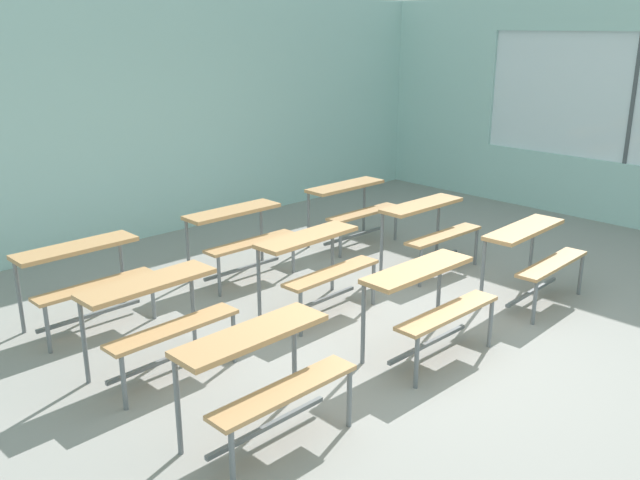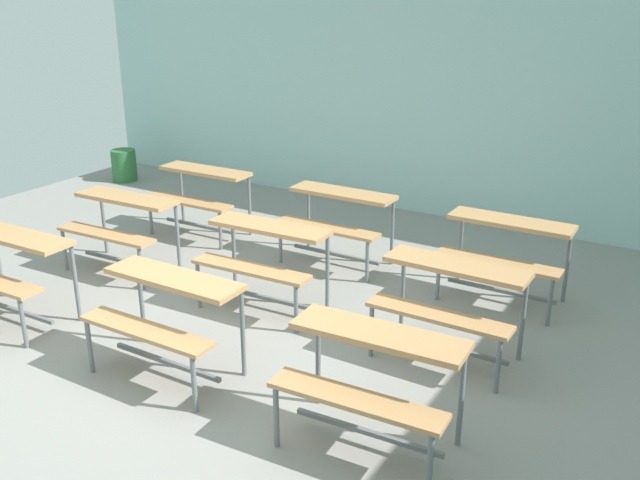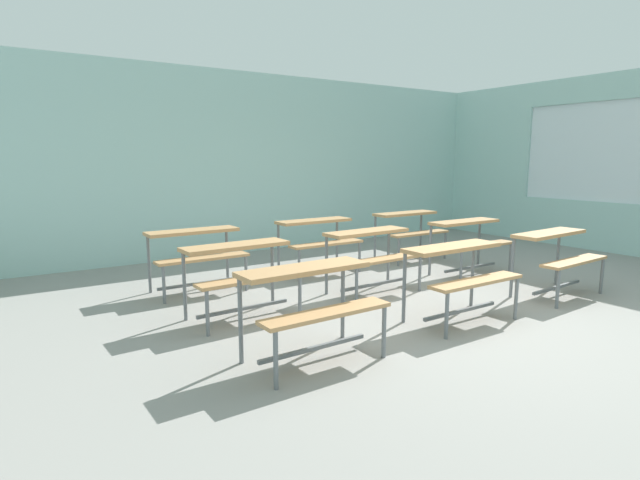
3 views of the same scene
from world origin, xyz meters
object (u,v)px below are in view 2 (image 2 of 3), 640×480
Objects in this scene: desk_bench_r0c2 at (371,365)px; desk_bench_r1c2 at (450,290)px; desk_bench_r2c1 at (337,211)px; trash_bin at (124,165)px; desk_bench_r1c1 at (263,248)px; desk_bench_r2c2 at (506,242)px; desk_bench_r2c0 at (200,186)px; desk_bench_r0c0 at (7,258)px; desk_bench_r1c0 at (120,216)px; desk_bench_r0c1 at (165,304)px.

desk_bench_r1c2 is (0.01, 1.28, 0.00)m from desk_bench_r0c2.
desk_bench_r2c1 is 4.39m from trash_bin.
desk_bench_r1c1 is 1.02× the size of desk_bench_r2c2.
desk_bench_r2c0 is 2.45× the size of trash_bin.
desk_bench_r1c1 is 2.48× the size of trash_bin.
desk_bench_r1c0 is (-0.01, 1.28, 0.00)m from desk_bench_r0c0.
desk_bench_r2c0 is at bearing -25.94° from trash_bin.
trash_bin is at bearing 122.72° from desk_bench_r0c0.
desk_bench_r1c1 is at bearing -91.97° from desk_bench_r2c1.
desk_bench_r1c2 is 1.00× the size of desk_bench_r2c2.
desk_bench_r0c1 is 1.67m from desk_bench_r0c2.
desk_bench_r2c1 is (-1.68, 1.24, 0.00)m from desk_bench_r1c2.
desk_bench_r2c2 is (3.50, 0.02, 0.00)m from desk_bench_r2c0.
desk_bench_r1c1 is at bearing 140.06° from desk_bench_r0c2.
desk_bench_r0c0 is 1.01× the size of desk_bench_r2c2.
desk_bench_r2c0 reaches higher than trash_bin.
trash_bin is at bearing 168.92° from desk_bench_r2c2.
desk_bench_r1c0 is 1.00× the size of desk_bench_r1c1.
desk_bench_r0c2 is 1.28m from desk_bench_r1c2.
desk_bench_r1c1 is at bearing -35.60° from desk_bench_r2c0.
desk_bench_r0c2 is 3.65m from desk_bench_r1c0.
desk_bench_r0c1 is at bearing -90.49° from desk_bench_r1c1.
desk_bench_r1c1 and desk_bench_r2c1 have the same top height.
desk_bench_r1c2 is at bearing -36.66° from desk_bench_r2c1.
desk_bench_r1c1 is 4.83m from trash_bin.
trash_bin is (-4.23, 3.68, -0.34)m from desk_bench_r0c1.
desk_bench_r2c0 and desk_bench_r2c2 have the same top height.
desk_bench_r0c2 is 4.25m from desk_bench_r2c0.
desk_bench_r2c0 is at bearing 161.16° from desk_bench_r1c2.
desk_bench_r0c1 is at bearing -37.87° from desk_bench_r1c0.
desk_bench_r0c0 and desk_bench_r2c2 have the same top height.
desk_bench_r1c0 is 2.48× the size of trash_bin.
desk_bench_r0c1 is at bearing -41.08° from trash_bin.
desk_bench_r0c0 is 3.41m from desk_bench_r0c2.
desk_bench_r1c2 is at bearing -20.12° from desk_bench_r2c0.
desk_bench_r0c2 is 2.50× the size of trash_bin.
desk_bench_r1c2 is (1.72, -0.01, 0.00)m from desk_bench_r1c1.
desk_bench_r1c1 is 2.15m from desk_bench_r2c2.
desk_bench_r0c2 is at bearing -89.94° from desk_bench_r1c2.
desk_bench_r1c2 is 1.24m from desk_bench_r2c2.
desk_bench_r1c2 is 1.00× the size of desk_bench_r2c0.
desk_bench_r0c2 is at bearing -56.65° from desk_bench_r2c1.
desk_bench_r0c0 is 1.01× the size of desk_bench_r0c1.
desk_bench_r0c2 and desk_bench_r1c1 have the same top height.
desk_bench_r2c1 and desk_bench_r2c2 have the same top height.
desk_bench_r2c0 is (-3.44, 2.49, 0.00)m from desk_bench_r0c2.
trash_bin is (-5.95, 1.17, -0.34)m from desk_bench_r2c2.
desk_bench_r2c0 is 1.01× the size of desk_bench_r2c1.
desk_bench_r2c2 is at bearing 55.48° from desk_bench_r0c1.
desk_bench_r0c1 and desk_bench_r2c2 have the same top height.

